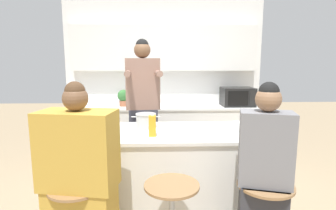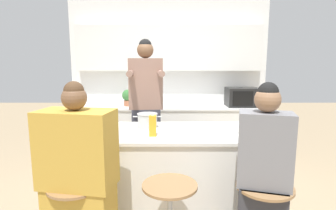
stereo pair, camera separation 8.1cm
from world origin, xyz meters
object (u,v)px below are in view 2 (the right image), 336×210
Objects in this scene: kitchen_island at (168,173)px; microwave at (241,97)px; person_wrapped_blanket at (78,184)px; banana_bunch at (107,124)px; potted_plant at (127,97)px; person_cooking at (145,113)px; juice_carton at (151,126)px; fruit_bowl at (240,127)px; person_seated_near at (261,186)px; coffee_cup_near at (99,133)px; cooking_pot at (146,121)px.

kitchen_island is 3.49× the size of microwave.
person_wrapped_blanket reaches higher than banana_bunch.
banana_bunch is 0.56× the size of potted_plant.
kitchen_island is 0.94× the size of person_cooking.
banana_bunch is 0.64m from juice_carton.
person_cooking is at bearing -149.34° from microwave.
kitchen_island is 0.83m from banana_bunch.
person_cooking is 10.70× the size of fruit_bowl.
kitchen_island is 0.93m from person_cooking.
person_wrapped_blanket is at bearing -109.47° from person_cooking.
person_cooking reaches higher than juice_carton.
juice_carton is (0.14, -0.93, 0.06)m from person_cooking.
fruit_bowl is (0.03, 0.72, 0.28)m from person_seated_near.
coffee_cup_near reaches higher than fruit_bowl.
fruit_bowl is at bearing -0.71° from kitchen_island.
person_seated_near is 2.77m from potted_plant.
coffee_cup_near is (-1.35, -0.24, 0.01)m from fruit_bowl.
person_cooking is 1.26m from fruit_bowl.
person_seated_near is 1.06m from juice_carton.
banana_bunch is at bearing 170.24° from cooking_pot.
kitchen_island is at bearing 21.08° from coffee_cup_near.
kitchen_island is at bearing 56.50° from person_wrapped_blanket.
person_cooking is 0.61m from cooking_pot.
person_wrapped_blanket is 9.75× the size of banana_bunch.
coffee_cup_near is at bearing -134.26° from microwave.
person_wrapped_blanket reaches higher than coffee_cup_near.
banana_bunch is at bearing 141.90° from juice_carton.
juice_carton is (-0.88, -0.17, 0.06)m from fruit_bowl.
person_cooking reaches higher than banana_bunch.
person_wrapped_blanket reaches higher than microwave.
person_seated_near is at bearing -19.90° from coffee_cup_near.
person_seated_near is 1.44m from coffee_cup_near.
juice_carton is at bearing 55.57° from person_wrapped_blanket.
coffee_cup_near is at bearing -113.82° from person_cooking.
coffee_cup_near is (-1.33, 0.48, 0.28)m from person_seated_near.
person_seated_near is 2.84× the size of microwave.
fruit_bowl is at bearing 103.00° from person_seated_near.
person_wrapped_blanket is at bearing -95.10° from coffee_cup_near.
microwave is at bearing 25.75° from person_cooking.
person_cooking is 1.30× the size of person_seated_near.
fruit_bowl is (1.40, 0.72, 0.26)m from person_wrapped_blanket.
person_wrapped_blanket is at bearing -133.05° from kitchen_island.
juice_carton is at bearing -86.35° from person_cooking.
kitchen_island is 5.83× the size of cooking_pot.
microwave reaches higher than potted_plant.
person_seated_near is 0.77m from fruit_bowl.
person_wrapped_blanket is 0.82m from juice_carton.
person_seated_near is at bearing -101.86° from microwave.
person_wrapped_blanket is (-0.68, -0.72, 0.22)m from kitchen_island.
fruit_bowl is (0.95, -0.15, -0.04)m from cooking_pot.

